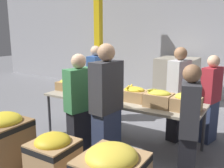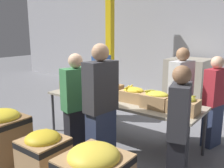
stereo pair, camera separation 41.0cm
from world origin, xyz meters
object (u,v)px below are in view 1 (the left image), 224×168
object	(u,v)px
banana_box_4	(159,98)
banana_box_5	(186,102)
banana_box_3	(134,94)
support_pillar	(98,29)
volunteer_0	(210,100)
banana_box_2	(109,88)
donation_bin_1	(54,162)
sorting_table	(120,101)
volunteer_2	(188,130)
volunteer_4	(96,83)
pallet_stack_0	(177,80)
donation_bin_0	(5,141)
volunteer_5	(80,108)
volunteer_1	(178,95)
banana_box_0	(68,85)
banana_box_1	(89,88)
volunteer_3	(107,108)

from	to	relation	value
banana_box_4	banana_box_5	distance (m)	0.43
banana_box_3	support_pillar	bearing A→B (deg)	133.28
volunteer_0	banana_box_2	bearing A→B (deg)	-48.24
donation_bin_1	sorting_table	bearing A→B (deg)	90.87
volunteer_2	volunteer_4	bearing A→B (deg)	42.13
volunteer_0	volunteer_2	distance (m)	1.62
banana_box_4	pallet_stack_0	xyz separation A→B (m)	(-0.69, 3.27, -0.34)
donation_bin_0	pallet_stack_0	world-z (taller)	pallet_stack_0
banana_box_2	volunteer_5	size ratio (longest dim) A/B	0.25
pallet_stack_0	volunteer_2	bearing A→B (deg)	-71.41
volunteer_1	donation_bin_0	distance (m)	2.90
banana_box_0	volunteer_1	xyz separation A→B (m)	(2.02, 0.62, -0.07)
banana_box_5	volunteer_2	bearing A→B (deg)	-72.87
banana_box_3	donation_bin_1	world-z (taller)	banana_box_3
volunteer_1	support_pillar	distance (m)	3.93
volunteer_1	donation_bin_1	bearing A→B (deg)	-6.90
banana_box_1	volunteer_2	distance (m)	2.21
support_pillar	volunteer_2	bearing A→B (deg)	-43.70
donation_bin_1	support_pillar	size ratio (longest dim) A/B	0.19
banana_box_2	pallet_stack_0	bearing A→B (deg)	84.77
banana_box_1	volunteer_3	distance (m)	1.26
volunteer_4	pallet_stack_0	world-z (taller)	volunteer_4
sorting_table	banana_box_4	world-z (taller)	banana_box_4
sorting_table	banana_box_1	world-z (taller)	banana_box_1
volunteer_1	volunteer_2	world-z (taller)	volunteer_1
volunteer_3	donation_bin_0	bearing A→B (deg)	132.66
volunteer_1	volunteer_3	size ratio (longest dim) A/B	0.94
banana_box_0	volunteer_0	world-z (taller)	volunteer_0
volunteer_2	volunteer_3	bearing A→B (deg)	77.38
banana_box_5	volunteer_4	bearing A→B (deg)	158.70
volunteer_4	support_pillar	world-z (taller)	support_pillar
volunteer_1	volunteer_2	distance (m)	1.51
volunteer_4	pallet_stack_0	size ratio (longest dim) A/B	1.36
volunteer_5	donation_bin_1	distance (m)	0.99
volunteer_3	volunteer_4	world-z (taller)	volunteer_3
pallet_stack_0	donation_bin_0	bearing A→B (deg)	-100.90
sorting_table	volunteer_4	bearing A→B (deg)	143.52
banana_box_4	volunteer_1	xyz separation A→B (m)	(0.10, 0.72, -0.10)
banana_box_1	donation_bin_1	distance (m)	1.90
banana_box_5	pallet_stack_0	size ratio (longest dim) A/B	0.34
banana_box_4	banana_box_0	bearing A→B (deg)	177.29
volunteer_1	volunteer_5	bearing A→B (deg)	-24.27
volunteer_3	volunteer_5	xyz separation A→B (m)	(-0.49, 0.02, -0.08)
volunteer_0	volunteer_4	bearing A→B (deg)	-74.02
volunteer_3	banana_box_0	bearing A→B (deg)	66.23
sorting_table	volunteer_5	world-z (taller)	volunteer_5
sorting_table	banana_box_2	xyz separation A→B (m)	(-0.25, 0.02, 0.19)
sorting_table	volunteer_2	world-z (taller)	volunteer_2
volunteer_5	donation_bin_0	size ratio (longest dim) A/B	1.89
sorting_table	volunteer_0	bearing A→B (deg)	31.77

